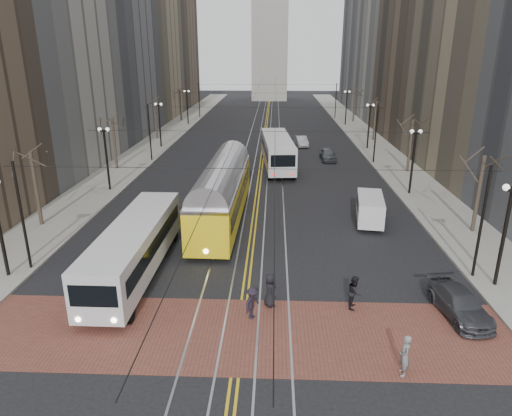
# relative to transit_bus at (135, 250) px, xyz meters

# --- Properties ---
(ground) EXTENTS (260.00, 260.00, 0.00)m
(ground) POSITION_rel_transit_bus_xyz_m (6.42, -1.72, -1.54)
(ground) COLOR black
(ground) RESTS_ON ground
(sidewalk_left) EXTENTS (5.00, 140.00, 0.15)m
(sidewalk_left) POSITION_rel_transit_bus_xyz_m (-8.58, 43.28, -1.46)
(sidewalk_left) COLOR gray
(sidewalk_left) RESTS_ON ground
(sidewalk_right) EXTENTS (5.00, 140.00, 0.15)m
(sidewalk_right) POSITION_rel_transit_bus_xyz_m (21.42, 43.28, -1.46)
(sidewalk_right) COLOR gray
(sidewalk_right) RESTS_ON ground
(crosswalk_band) EXTENTS (25.00, 6.00, 0.01)m
(crosswalk_band) POSITION_rel_transit_bus_xyz_m (6.42, -5.72, -1.53)
(crosswalk_band) COLOR brown
(crosswalk_band) RESTS_ON ground
(streetcar_rails) EXTENTS (4.80, 130.00, 0.02)m
(streetcar_rails) POSITION_rel_transit_bus_xyz_m (6.42, 43.28, -1.54)
(streetcar_rails) COLOR gray
(streetcar_rails) RESTS_ON ground
(centre_lines) EXTENTS (0.42, 130.00, 0.01)m
(centre_lines) POSITION_rel_transit_bus_xyz_m (6.42, 43.28, -1.53)
(centre_lines) COLOR gold
(centre_lines) RESTS_ON ground
(building_left_mid) EXTENTS (16.00, 20.00, 34.00)m
(building_left_mid) POSITION_rel_transit_bus_xyz_m (-19.08, 44.28, 15.46)
(building_left_mid) COLOR slate
(building_left_mid) RESTS_ON ground
(building_left_far) EXTENTS (16.00, 20.00, 40.00)m
(building_left_far) POSITION_rel_transit_bus_xyz_m (-19.08, 84.28, 18.46)
(building_left_far) COLOR brown
(building_left_far) RESTS_ON ground
(building_right_mid) EXTENTS (16.00, 20.00, 34.00)m
(building_right_mid) POSITION_rel_transit_bus_xyz_m (31.92, 44.28, 15.46)
(building_right_mid) COLOR brown
(building_right_mid) RESTS_ON ground
(building_right_far) EXTENTS (16.00, 20.00, 40.00)m
(building_right_far) POSITION_rel_transit_bus_xyz_m (31.92, 84.28, 18.46)
(building_right_far) COLOR slate
(building_right_far) RESTS_ON ground
(lamp_posts) EXTENTS (27.60, 57.20, 5.60)m
(lamp_posts) POSITION_rel_transit_bus_xyz_m (6.42, 27.03, 1.26)
(lamp_posts) COLOR black
(lamp_posts) RESTS_ON ground
(street_trees) EXTENTS (31.68, 53.28, 5.60)m
(street_trees) POSITION_rel_transit_bus_xyz_m (6.42, 33.53, 1.26)
(street_trees) COLOR #382D23
(street_trees) RESTS_ON ground
(trolley_wires) EXTENTS (25.96, 120.00, 6.60)m
(trolley_wires) POSITION_rel_transit_bus_xyz_m (6.42, 33.12, 2.23)
(trolley_wires) COLOR black
(trolley_wires) RESTS_ON ground
(transit_bus) EXTENTS (2.65, 12.33, 3.08)m
(transit_bus) POSITION_rel_transit_bus_xyz_m (0.00, 0.00, 0.00)
(transit_bus) COLOR silver
(transit_bus) RESTS_ON ground
(streetcar) EXTENTS (3.21, 15.53, 3.65)m
(streetcar) POSITION_rel_transit_bus_xyz_m (4.02, 9.07, 0.28)
(streetcar) COLOR yellow
(streetcar) RESTS_ON ground
(rear_bus) EXTENTS (3.85, 13.08, 3.36)m
(rear_bus) POSITION_rel_transit_bus_xyz_m (8.22, 25.88, 0.14)
(rear_bus) COLOR silver
(rear_bus) RESTS_ON ground
(cargo_van) EXTENTS (2.46, 4.91, 2.08)m
(cargo_van) POSITION_rel_transit_bus_xyz_m (15.08, 8.82, -0.50)
(cargo_van) COLOR silver
(cargo_van) RESTS_ON ground
(sedan_grey) EXTENTS (1.76, 4.18, 1.41)m
(sedan_grey) POSITION_rel_transit_bus_xyz_m (14.23, 29.65, -0.83)
(sedan_grey) COLOR #464A4E
(sedan_grey) RESTS_ON ground
(sedan_silver) EXTENTS (1.89, 4.18, 1.33)m
(sedan_silver) POSITION_rel_transit_bus_xyz_m (11.56, 37.91, -0.87)
(sedan_silver) COLOR #9D9FA4
(sedan_silver) RESTS_ON ground
(sedan_parked) EXTENTS (2.36, 4.59, 1.27)m
(sedan_parked) POSITION_rel_transit_bus_xyz_m (17.03, -3.72, -0.90)
(sedan_parked) COLOR #3C3D43
(sedan_parked) RESTS_ON ground
(pedestrian_a) EXTENTS (0.86, 1.01, 1.76)m
(pedestrian_a) POSITION_rel_transit_bus_xyz_m (7.76, -3.22, -0.65)
(pedestrian_a) COLOR black
(pedestrian_a) RESTS_ON crosswalk_band
(pedestrian_b) EXTENTS (0.45, 0.66, 1.77)m
(pedestrian_b) POSITION_rel_transit_bus_xyz_m (13.16, -8.22, -0.64)
(pedestrian_b) COLOR gray
(pedestrian_b) RESTS_ON crosswalk_band
(pedestrian_c) EXTENTS (0.83, 0.97, 1.73)m
(pedestrian_c) POSITION_rel_transit_bus_xyz_m (12.00, -3.22, -0.66)
(pedestrian_c) COLOR black
(pedestrian_c) RESTS_ON crosswalk_band
(pedestrian_d) EXTENTS (1.04, 1.22, 1.63)m
(pedestrian_d) POSITION_rel_transit_bus_xyz_m (6.91, -4.38, -0.71)
(pedestrian_d) COLOR black
(pedestrian_d) RESTS_ON crosswalk_band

